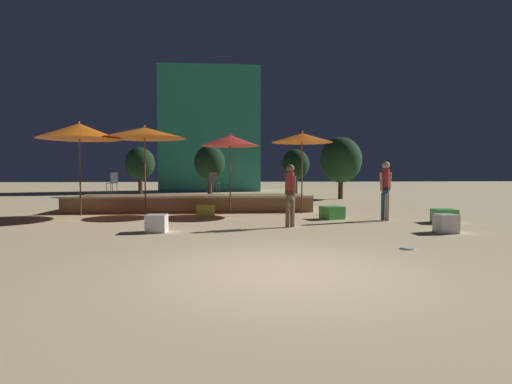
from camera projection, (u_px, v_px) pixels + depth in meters
ground_plane at (282, 271)px, 6.24m from camera, size 120.00×120.00×0.00m
wooden_deck at (193, 203)px, 16.63m from camera, size 9.53×3.17×0.65m
patio_umbrella_0 at (230, 141)px, 14.82m from camera, size 2.19×2.19×3.02m
patio_umbrella_1 at (144, 133)px, 14.23m from camera, size 2.93×2.93×3.24m
patio_umbrella_2 at (302, 138)px, 14.99m from camera, size 2.31×2.31×3.10m
patio_umbrella_3 at (79, 131)px, 14.06m from camera, size 2.82×2.82×3.35m
cube_seat_0 at (157, 223)px, 10.34m from camera, size 0.53×0.53×0.46m
cube_seat_1 at (444, 216)px, 12.27m from camera, size 0.68×0.68×0.41m
cube_seat_2 at (446, 223)px, 10.24m from camera, size 0.50×0.50×0.47m
cube_seat_3 at (205, 210)px, 14.06m from camera, size 0.67×0.67×0.42m
cube_seat_4 at (332, 213)px, 13.28m from camera, size 0.80×0.80×0.42m
person_0 at (385, 187)px, 12.76m from camera, size 0.49×0.30×1.90m
person_1 at (290, 193)px, 11.22m from camera, size 0.29×0.43×1.77m
bistro_chair_0 at (113, 181)px, 16.61m from camera, size 0.48×0.48×0.90m
bistro_chair_1 at (214, 181)px, 16.88m from camera, size 0.45×0.45×0.90m
frisbee_disc at (408, 248)px, 8.05m from camera, size 0.27×0.27×0.03m
background_tree_0 at (210, 163)px, 25.35m from camera, size 1.96×1.96×3.25m
background_tree_1 at (341, 160)px, 23.20m from camera, size 2.41×2.41×3.60m
background_tree_2 at (295, 165)px, 26.18m from camera, size 1.81×1.81×3.07m
background_tree_3 at (140, 163)px, 26.29m from camera, size 1.92×1.92×3.21m
distant_building at (210, 130)px, 33.44m from camera, size 8.18×3.40×10.16m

